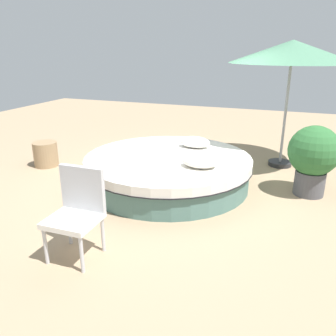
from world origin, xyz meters
The scene contains 8 objects.
ground_plane centered at (0.00, 0.00, 0.00)m, with size 16.00×16.00×0.00m, color #9E8466.
round_bed centered at (0.00, 0.00, 0.25)m, with size 2.72×2.72×0.50m.
throw_pillow_0 centered at (0.62, -0.31, 0.58)m, with size 0.53×0.40×0.16m, color silver.
throw_pillow_1 centered at (0.26, 0.66, 0.59)m, with size 0.54×0.33×0.20m, color white.
patio_chair centered at (-0.20, -2.21, 0.56)m, with size 0.53×0.51×0.98m.
patio_umbrella centered at (1.68, 1.71, 2.09)m, with size 2.21×2.21×2.30m.
planter centered at (2.19, 0.41, 0.63)m, with size 0.76×0.76×1.09m.
side_table centered at (-2.55, 0.10, 0.23)m, with size 0.45×0.45×0.47m, color #997A56.
Camera 1 is at (1.88, -5.00, 2.18)m, focal length 36.88 mm.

